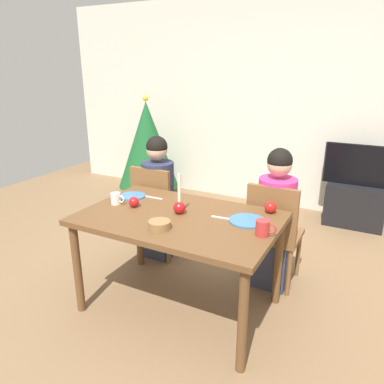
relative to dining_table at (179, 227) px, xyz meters
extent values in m
plane|color=brown|center=(0.00, 0.00, -0.67)|extent=(7.68, 7.68, 0.00)
cube|color=beige|center=(0.00, 2.60, 0.63)|extent=(6.40, 0.10, 2.60)
cube|color=brown|center=(0.00, 0.00, 0.06)|extent=(1.40, 0.90, 0.04)
cylinder|color=brown|center=(-0.64, -0.39, -0.31)|extent=(0.06, 0.06, 0.71)
cylinder|color=brown|center=(0.64, -0.39, -0.31)|extent=(0.06, 0.06, 0.71)
cylinder|color=brown|center=(-0.64, 0.39, -0.31)|extent=(0.06, 0.06, 0.71)
cylinder|color=brown|center=(0.64, 0.39, -0.31)|extent=(0.06, 0.06, 0.71)
cube|color=brown|center=(-0.59, 0.69, -0.24)|extent=(0.40, 0.40, 0.04)
cube|color=brown|center=(-0.59, 0.51, 0.01)|extent=(0.40, 0.04, 0.45)
cylinder|color=brown|center=(-0.42, 0.86, -0.46)|extent=(0.04, 0.04, 0.41)
cylinder|color=brown|center=(-0.76, 0.86, -0.46)|extent=(0.04, 0.04, 0.41)
cylinder|color=brown|center=(-0.42, 0.52, -0.46)|extent=(0.04, 0.04, 0.41)
cylinder|color=brown|center=(-0.76, 0.52, -0.46)|extent=(0.04, 0.04, 0.41)
cube|color=brown|center=(0.53, 0.69, -0.24)|extent=(0.40, 0.40, 0.04)
cube|color=brown|center=(0.53, 0.51, 0.01)|extent=(0.40, 0.04, 0.45)
cylinder|color=brown|center=(0.70, 0.86, -0.46)|extent=(0.04, 0.04, 0.41)
cylinder|color=brown|center=(0.36, 0.86, -0.46)|extent=(0.04, 0.04, 0.41)
cylinder|color=brown|center=(0.70, 0.52, -0.46)|extent=(0.04, 0.04, 0.41)
cylinder|color=brown|center=(0.36, 0.52, -0.46)|extent=(0.04, 0.04, 0.41)
cube|color=#33384C|center=(-0.59, 0.64, -0.44)|extent=(0.28, 0.28, 0.45)
cylinder|color=#282D47|center=(-0.59, 0.64, 0.02)|extent=(0.30, 0.30, 0.48)
sphere|color=tan|center=(-0.59, 0.64, 0.38)|extent=(0.19, 0.19, 0.19)
sphere|color=black|center=(-0.59, 0.64, 0.41)|extent=(0.19, 0.19, 0.19)
cube|color=#33384C|center=(0.53, 0.64, -0.44)|extent=(0.28, 0.28, 0.45)
cylinder|color=#D1337A|center=(0.53, 0.64, 0.02)|extent=(0.30, 0.30, 0.48)
sphere|color=tan|center=(0.53, 0.64, 0.38)|extent=(0.19, 0.19, 0.19)
sphere|color=black|center=(0.53, 0.64, 0.41)|extent=(0.19, 0.19, 0.19)
cube|color=black|center=(1.03, 2.30, -0.43)|extent=(0.64, 0.40, 0.48)
cube|color=black|center=(1.03, 2.30, 0.04)|extent=(0.79, 0.04, 0.46)
cube|color=black|center=(1.03, 2.30, 0.04)|extent=(0.76, 0.05, 0.46)
cylinder|color=brown|center=(-1.67, 2.07, -0.60)|extent=(0.08, 0.08, 0.14)
cone|color=#195628|center=(-1.67, 2.07, 0.06)|extent=(0.83, 0.83, 1.18)
sphere|color=yellow|center=(-1.67, 2.07, 0.69)|extent=(0.08, 0.08, 0.08)
sphere|color=red|center=(-0.02, 0.04, 0.13)|extent=(0.09, 0.09, 0.09)
cylinder|color=#EFE5C6|center=(-0.02, 0.04, 0.28)|extent=(0.02, 0.02, 0.21)
cylinder|color=teal|center=(-0.54, 0.19, 0.09)|extent=(0.21, 0.21, 0.01)
cylinder|color=teal|center=(0.46, 0.13, 0.09)|extent=(0.26, 0.26, 0.01)
cylinder|color=silver|center=(-0.55, -0.01, 0.13)|extent=(0.08, 0.08, 0.09)
torus|color=silver|center=(-0.50, -0.01, 0.13)|extent=(0.06, 0.01, 0.06)
cylinder|color=#B72D2D|center=(0.62, -0.03, 0.13)|extent=(0.09, 0.09, 0.10)
torus|color=#B72D2D|center=(0.67, -0.03, 0.14)|extent=(0.07, 0.01, 0.07)
cube|color=silver|center=(-0.37, 0.23, 0.09)|extent=(0.18, 0.02, 0.01)
cube|color=silver|center=(0.30, 0.10, 0.09)|extent=(0.18, 0.03, 0.01)
cylinder|color=olive|center=(-0.01, -0.25, 0.11)|extent=(0.15, 0.15, 0.05)
sphere|color=red|center=(-0.39, 0.00, 0.12)|extent=(0.08, 0.08, 0.08)
sphere|color=red|center=(0.56, 0.36, 0.13)|extent=(0.09, 0.09, 0.09)
camera|label=1|loc=(1.21, -2.11, 1.09)|focal=34.57mm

